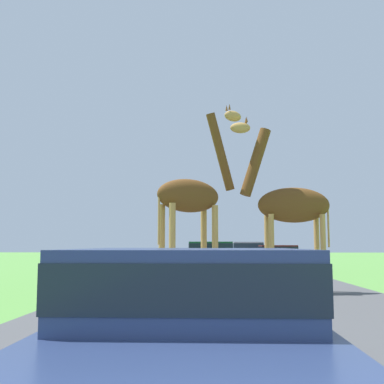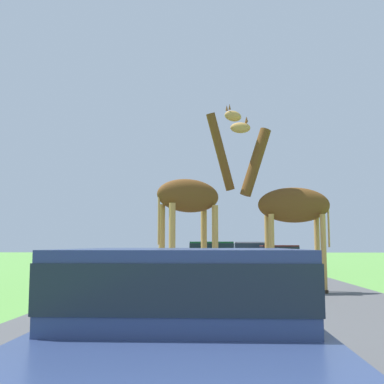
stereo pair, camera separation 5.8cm
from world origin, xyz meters
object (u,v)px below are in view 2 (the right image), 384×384
object	(u,v)px
car_queue_left	(279,257)
giraffe_near_road	(193,199)
car_lead_maroon	(185,330)
car_queue_right	(212,257)
car_far_ahead	(249,253)
giraffe_companion	(289,204)

from	to	relation	value
car_queue_left	giraffe_near_road	bearing A→B (deg)	-107.78
car_lead_maroon	car_queue_left	world-z (taller)	car_queue_left
car_lead_maroon	giraffe_near_road	bearing A→B (deg)	92.12
car_queue_right	car_far_ahead	bearing A→B (deg)	75.73
giraffe_near_road	car_queue_right	bearing A→B (deg)	141.49
car_far_ahead	giraffe_near_road	bearing A→B (deg)	-98.98
giraffe_near_road	car_queue_right	world-z (taller)	giraffe_near_road
car_far_ahead	car_queue_right	bearing A→B (deg)	-104.27
giraffe_companion	car_lead_maroon	xyz separation A→B (m)	(-2.25, -9.62, -1.70)
giraffe_companion	car_queue_left	world-z (taller)	giraffe_companion
giraffe_companion	car_far_ahead	bearing A→B (deg)	-5.45
giraffe_companion	car_queue_left	xyz separation A→B (m)	(1.16, 10.96, -1.69)
giraffe_near_road	giraffe_companion	xyz separation A→B (m)	(2.58, 0.69, -0.08)
car_lead_maroon	car_queue_left	bearing A→B (deg)	80.61
car_queue_right	car_queue_left	bearing A→B (deg)	48.41
giraffe_near_road	car_far_ahead	distance (m)	16.67
car_lead_maroon	car_far_ahead	world-z (taller)	car_far_ahead
car_lead_maroon	car_queue_right	distance (m)	16.87
giraffe_near_road	giraffe_companion	bearing A→B (deg)	69.63
car_queue_right	car_queue_left	distance (m)	4.96
giraffe_companion	car_queue_right	size ratio (longest dim) A/B	1.15
car_queue_right	giraffe_companion	bearing A→B (deg)	-73.57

